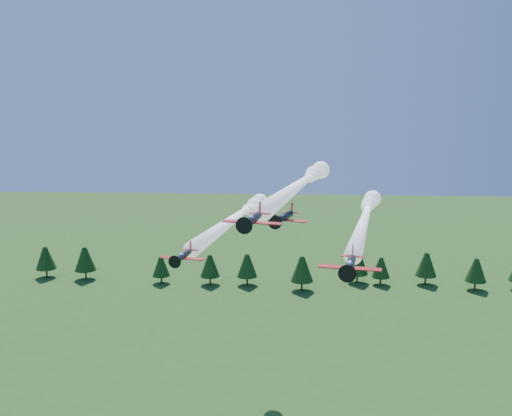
# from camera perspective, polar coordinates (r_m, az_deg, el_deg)

# --- Properties ---
(plane_lead) EXTENTS (16.16, 58.02, 3.70)m
(plane_lead) POSITION_cam_1_polar(r_m,az_deg,el_deg) (100.38, 4.52, 2.48)
(plane_lead) COLOR black
(plane_lead) RESTS_ON ground
(plane_left) EXTENTS (13.43, 52.68, 3.70)m
(plane_left) POSITION_cam_1_polar(r_m,az_deg,el_deg) (110.73, -1.92, -0.84)
(plane_left) COLOR black
(plane_left) RESTS_ON ground
(plane_right) EXTENTS (16.12, 59.53, 3.70)m
(plane_right) POSITION_cam_1_polar(r_m,az_deg,el_deg) (107.74, 10.87, -0.85)
(plane_right) COLOR black
(plane_right) RESTS_ON ground
(plane_slot) EXTENTS (7.72, 8.61, 2.72)m
(plane_slot) POSITION_cam_1_polar(r_m,az_deg,el_deg) (86.18, 2.81, -0.92)
(plane_slot) COLOR black
(plane_slot) RESTS_ON ground
(treeline) EXTENTS (166.17, 16.42, 11.41)m
(treeline) POSITION_cam_1_polar(r_m,az_deg,el_deg) (191.04, 3.16, -5.70)
(treeline) COLOR #382314
(treeline) RESTS_ON ground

